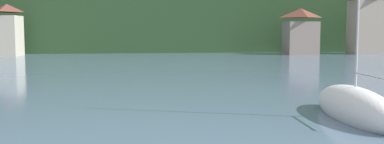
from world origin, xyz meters
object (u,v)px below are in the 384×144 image
object	(u,v)px
shore_building_central	(369,23)
sailboat_mid_4	(355,109)
shore_building_west	(8,31)
shore_building_westcentral	(301,32)

from	to	relation	value
shore_building_central	sailboat_mid_4	size ratio (longest dim) A/B	0.96
shore_building_west	shore_building_central	world-z (taller)	shore_building_central
shore_building_west	shore_building_westcentral	xyz separation A→B (m)	(45.93, -0.61, -0.24)
shore_building_westcentral	sailboat_mid_4	bearing A→B (deg)	-106.94
shore_building_west	shore_building_central	size ratio (longest dim) A/B	0.75
shore_building_westcentral	sailboat_mid_4	xyz separation A→B (m)	(-15.86, -52.09, -3.11)
shore_building_central	sailboat_mid_4	distance (m)	58.80
shore_building_west	shore_building_central	distance (m)	57.43
shore_building_central	sailboat_mid_4	world-z (taller)	shore_building_central
shore_building_west	sailboat_mid_4	size ratio (longest dim) A/B	0.72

